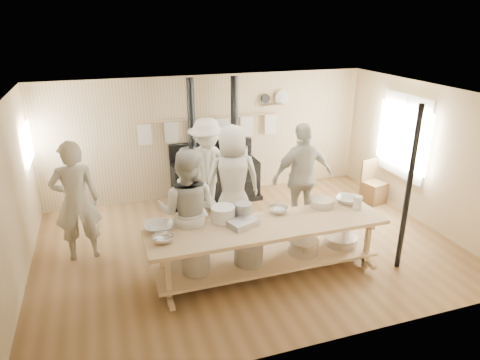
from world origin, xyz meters
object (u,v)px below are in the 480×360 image
object	(u,v)px
cook_center	(233,180)
roasting_pan	(243,223)
prep_table	(267,244)
cook_left	(188,211)
cook_right	(302,177)
stove	(215,177)
cook_far_left	(76,201)
chair	(373,190)
cook_by_window	(207,168)

from	to	relation	value
cook_center	roasting_pan	distance (m)	1.48
prep_table	cook_left	size ratio (longest dim) A/B	1.84
cook_right	roasting_pan	world-z (taller)	cook_right
stove	roasting_pan	world-z (taller)	stove
cook_far_left	chair	bearing A→B (deg)	-178.09
cook_left	cook_center	distance (m)	1.41
stove	cook_far_left	distance (m)	3.15
cook_far_left	cook_center	bearing A→B (deg)	179.82
cook_right	cook_by_window	size ratio (longest dim) A/B	1.02
prep_table	cook_far_left	xyz separation A→B (m)	(-2.68, 1.43, 0.47)
stove	roasting_pan	size ratio (longest dim) A/B	6.19
cook_far_left	chair	distance (m)	5.89
prep_table	roasting_pan	size ratio (longest dim) A/B	8.57
prep_table	cook_by_window	size ratio (longest dim) A/B	1.84
cook_left	cook_by_window	bearing A→B (deg)	-86.91
cook_far_left	roasting_pan	world-z (taller)	cook_far_left
cook_right	stove	bearing A→B (deg)	-56.25
cook_by_window	chair	bearing A→B (deg)	-10.70
cook_center	chair	world-z (taller)	cook_center
cook_right	cook_by_window	distance (m)	1.84
prep_table	cook_right	size ratio (longest dim) A/B	1.81
stove	roasting_pan	bearing A→B (deg)	-96.92
cook_by_window	cook_left	bearing A→B (deg)	-114.98
cook_left	stove	bearing A→B (deg)	-87.70
prep_table	cook_center	size ratio (longest dim) A/B	1.80
stove	cook_center	size ratio (longest dim) A/B	1.30
cook_left	cook_right	world-z (taller)	cook_right
chair	cook_right	bearing A→B (deg)	-177.74
cook_center	cook_by_window	size ratio (longest dim) A/B	1.02
cook_far_left	prep_table	bearing A→B (deg)	149.79
cook_left	cook_by_window	world-z (taller)	cook_left
cook_right	cook_by_window	xyz separation A→B (m)	(-1.52, 1.05, -0.02)
cook_far_left	cook_left	world-z (taller)	cook_far_left
cook_far_left	cook_by_window	distance (m)	2.54
prep_table	cook_right	distance (m)	1.84
stove	prep_table	size ratio (longest dim) A/B	0.72
cook_far_left	cook_left	distance (m)	1.83
cook_left	cook_right	xyz separation A→B (m)	(2.27, 0.76, 0.01)
cook_by_window	chair	distance (m)	3.58
cook_center	prep_table	bearing A→B (deg)	98.47
cook_left	roasting_pan	xyz separation A→B (m)	(0.72, -0.47, -0.08)
roasting_pan	chair	bearing A→B (deg)	26.73
cook_far_left	roasting_pan	distance (m)	2.69
cook_left	roasting_pan	world-z (taller)	cook_left
cook_right	cook_by_window	world-z (taller)	cook_right
cook_by_window	chair	world-z (taller)	cook_by_window
cook_center	roasting_pan	world-z (taller)	cook_center
chair	cook_center	bearing A→B (deg)	172.76
chair	roasting_pan	xyz separation A→B (m)	(-3.51, -1.77, 0.63)
chair	roasting_pan	bearing A→B (deg)	-166.20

